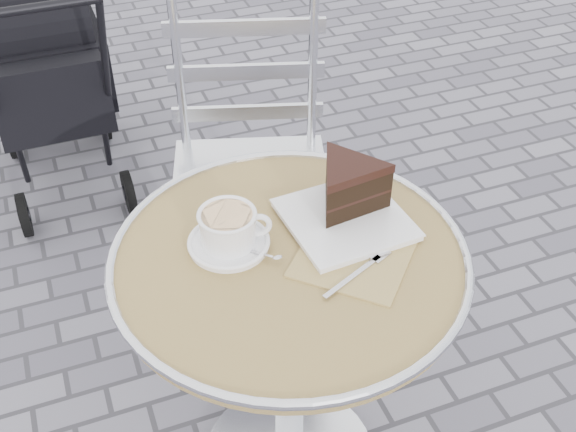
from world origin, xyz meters
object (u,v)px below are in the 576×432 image
object	(u,v)px
cappuccino_set	(229,232)
baby_stroller	(47,80)
cafe_table	(289,313)
bistro_chair	(249,134)
cake_plate_set	(348,194)

from	to	relation	value
cappuccino_set	baby_stroller	size ratio (longest dim) A/B	0.19
cafe_table	bistro_chair	size ratio (longest dim) A/B	0.77
bistro_chair	baby_stroller	size ratio (longest dim) A/B	1.05
cafe_table	baby_stroller	distance (m)	1.56
cake_plate_set	baby_stroller	xyz separation A→B (m)	(-0.52, 1.44, -0.38)
bistro_chair	cappuccino_set	bearing A→B (deg)	-94.44
cafe_table	baby_stroller	world-z (taller)	baby_stroller
cappuccino_set	cake_plate_set	world-z (taller)	cake_plate_set
cappuccino_set	cafe_table	bearing A→B (deg)	-22.19
cake_plate_set	cappuccino_set	bearing A→B (deg)	176.49
cake_plate_set	bistro_chair	size ratio (longest dim) A/B	0.42
bistro_chair	cake_plate_set	bearing A→B (deg)	-69.85
cafe_table	cake_plate_set	xyz separation A→B (m)	(0.16, 0.07, 0.22)
cappuccino_set	bistro_chair	distance (m)	0.64
cake_plate_set	baby_stroller	distance (m)	1.57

